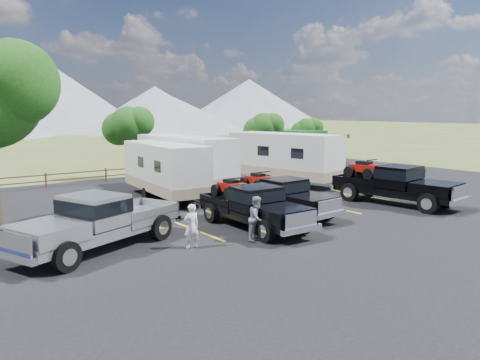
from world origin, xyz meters
TOP-DOWN VIEW (x-y plane):
  - ground at (0.00, 0.00)m, footprint 320.00×320.00m
  - asphalt_lot at (0.00, 3.00)m, footprint 44.00×34.00m
  - stall_lines at (0.00, 4.00)m, footprint 12.12×5.50m
  - tree_ne_a at (8.97, 17.01)m, footprint 3.11×2.92m
  - tree_ne_b at (14.98, 18.01)m, footprint 2.77×2.59m
  - tree_north at (-2.03, 19.02)m, footprint 3.46×3.24m
  - rail_fence at (2.00, 18.50)m, footprint 36.12×0.12m
  - pavilion at (13.00, 17.00)m, footprint 6.20×6.20m
  - rig_left at (-3.84, 2.31)m, footprint 2.27×6.08m
  - rig_center at (-1.30, 3.38)m, footprint 2.33×6.02m
  - rig_right at (5.36, 1.83)m, footprint 3.05×7.05m
  - trailer_left at (-3.63, 10.45)m, footprint 3.00×9.00m
  - trailer_center at (-1.38, 12.07)m, footprint 2.77×9.67m
  - trailer_right at (5.25, 10.37)m, footprint 3.93×9.85m
  - pickup_silver at (-10.15, 3.19)m, footprint 6.99×4.37m
  - person_a at (-7.43, 1.32)m, footprint 0.62×0.43m
  - person_b at (-4.91, 0.69)m, footprint 1.03×0.94m

SIDE VIEW (x-z plane):
  - ground at x=0.00m, z-range 0.00..0.00m
  - asphalt_lot at x=0.00m, z-range 0.00..0.04m
  - stall_lines at x=0.00m, z-range 0.04..0.05m
  - rail_fence at x=2.00m, z-range 0.11..1.11m
  - person_a at x=-7.43m, z-range 0.04..1.66m
  - person_b at x=-4.91m, z-range 0.04..1.76m
  - rig_center at x=-1.30m, z-range 0.00..1.98m
  - rig_left at x=-3.84m, z-range 0.00..2.01m
  - pickup_silver at x=-10.15m, z-range 0.08..2.08m
  - rig_right at x=5.36m, z-range 0.00..2.28m
  - trailer_left at x=-3.63m, z-range 0.11..3.23m
  - trailer_center at x=-1.38m, z-range 0.12..3.48m
  - trailer_right at x=5.25m, z-range 0.12..3.53m
  - pavilion at x=13.00m, z-range 1.18..4.40m
  - tree_ne_b at x=14.98m, z-range 0.99..5.26m
  - tree_ne_a at x=8.97m, z-range 1.10..5.86m
  - tree_north at x=-2.03m, z-range 1.21..6.46m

